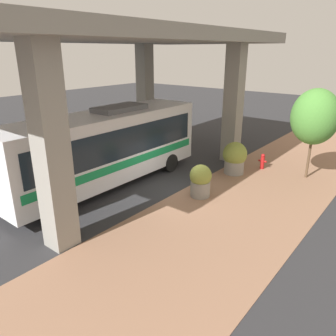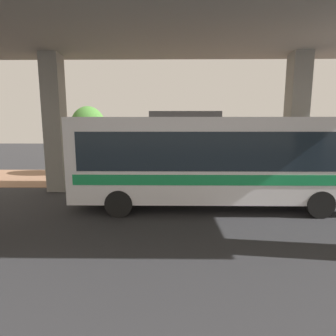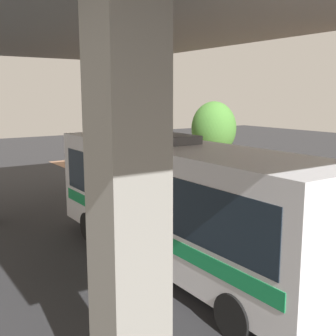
# 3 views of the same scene
# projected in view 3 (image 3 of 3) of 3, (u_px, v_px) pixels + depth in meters

# --- Properties ---
(ground_plane) EXTENTS (80.00, 80.00, 0.00)m
(ground_plane) POSITION_uv_depth(u_px,v_px,m) (228.00, 232.00, 15.54)
(ground_plane) COLOR #2D2D30
(ground_plane) RESTS_ON ground
(sidewalk_strip) EXTENTS (6.00, 40.00, 0.02)m
(sidewalk_strip) POSITION_uv_depth(u_px,v_px,m) (283.00, 218.00, 17.21)
(sidewalk_strip) COLOR #936B51
(sidewalk_strip) RESTS_ON ground
(overpass) EXTENTS (9.40, 20.06, 7.40)m
(overpass) POSITION_uv_depth(u_px,v_px,m) (131.00, 43.00, 12.21)
(overpass) COLOR gray
(overpass) RESTS_ON ground
(bus) EXTENTS (2.81, 10.78, 3.84)m
(bus) POSITION_uv_depth(u_px,v_px,m) (178.00, 197.00, 12.17)
(bus) COLOR silver
(bus) RESTS_ON ground
(fire_hydrant) EXTENTS (0.47, 0.23, 0.91)m
(fire_hydrant) POSITION_uv_depth(u_px,v_px,m) (179.00, 187.00, 21.04)
(fire_hydrant) COLOR #B21919
(fire_hydrant) RESTS_ON ground
(planter_front) EXTENTS (1.31, 1.31, 1.77)m
(planter_front) POSITION_uv_depth(u_px,v_px,m) (183.00, 186.00, 19.11)
(planter_front) COLOR gray
(planter_front) RESTS_ON ground
(planter_middle) EXTENTS (1.01, 1.01, 1.54)m
(planter_middle) POSITION_uv_depth(u_px,v_px,m) (244.00, 205.00, 16.25)
(planter_middle) COLOR gray
(planter_middle) RESTS_ON ground
(street_tree_near) EXTENTS (2.35, 2.35, 4.67)m
(street_tree_near) POSITION_uv_depth(u_px,v_px,m) (214.00, 128.00, 22.04)
(street_tree_near) COLOR brown
(street_tree_near) RESTS_ON ground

